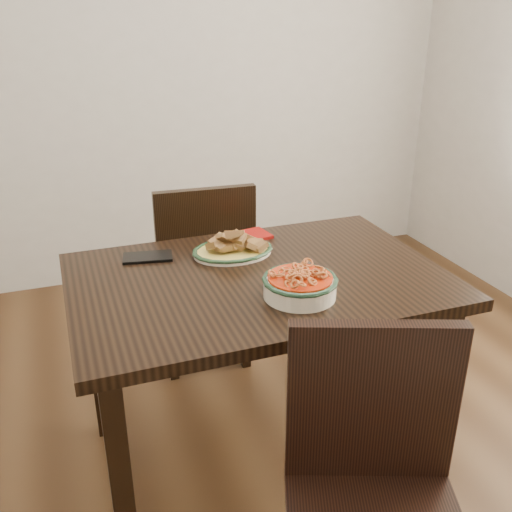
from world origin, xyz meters
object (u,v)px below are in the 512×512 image
object	(u,v)px
smartphone	(148,257)
chair_far	(203,266)
dining_table	(258,301)
fish_plate	(232,242)
noodle_bowl	(300,283)
chair_near	(374,488)

from	to	relation	value
smartphone	chair_far	bearing A→B (deg)	63.16
dining_table	fish_plate	xyz separation A→B (m)	(-0.02, 0.19, 0.14)
dining_table	smartphone	size ratio (longest dim) A/B	7.17
noodle_bowl	chair_near	bearing A→B (deg)	-93.56
dining_table	chair_far	bearing A→B (deg)	91.58
chair_near	chair_far	bearing A→B (deg)	113.00
fish_plate	smartphone	distance (m)	0.30
dining_table	chair_far	distance (m)	0.68
chair_far	chair_near	size ratio (longest dim) A/B	1.00
noodle_bowl	smartphone	xyz separation A→B (m)	(-0.38, 0.44, -0.04)
chair_near	dining_table	bearing A→B (deg)	113.54
chair_far	fish_plate	xyz separation A→B (m)	(-0.01, -0.47, 0.30)
dining_table	noodle_bowl	distance (m)	0.24
chair_near	smartphone	distance (m)	1.07
dining_table	chair_far	xyz separation A→B (m)	(-0.02, 0.66, -0.15)
noodle_bowl	smartphone	bearing A→B (deg)	130.78
dining_table	smartphone	distance (m)	0.42
dining_table	noodle_bowl	bearing A→B (deg)	-70.03
chair_near	fish_plate	bearing A→B (deg)	114.52
smartphone	dining_table	bearing A→B (deg)	-29.82
chair_far	chair_near	xyz separation A→B (m)	(0.05, -1.38, 0.00)
chair_far	fish_plate	size ratio (longest dim) A/B	3.17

